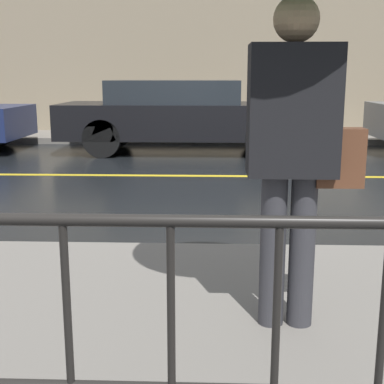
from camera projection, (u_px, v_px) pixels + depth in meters
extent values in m
plane|color=black|center=(235.00, 176.00, 7.92)|extent=(80.00, 80.00, 0.00)
cube|color=slate|center=(273.00, 340.00, 2.86)|extent=(28.00, 2.96, 0.13)
cube|color=slate|center=(227.00, 137.00, 12.37)|extent=(28.00, 1.77, 0.13)
cube|color=gold|center=(235.00, 176.00, 7.92)|extent=(25.20, 0.12, 0.01)
cube|color=gray|center=(227.00, 32.00, 12.87)|extent=(28.00, 0.30, 5.00)
cylinder|color=black|center=(335.00, 223.00, 1.45)|extent=(12.00, 0.04, 0.04)
cylinder|color=black|center=(70.00, 372.00, 1.58)|extent=(0.02, 0.02, 0.93)
cylinder|color=black|center=(172.00, 374.00, 1.57)|extent=(0.02, 0.02, 0.93)
cylinder|color=black|center=(274.00, 376.00, 1.56)|extent=(0.02, 0.02, 0.93)
cylinder|color=black|center=(378.00, 378.00, 1.54)|extent=(0.02, 0.02, 0.93)
cylinder|color=#333338|center=(273.00, 251.00, 2.84)|extent=(0.14, 0.14, 0.82)
cylinder|color=#333338|center=(302.00, 251.00, 2.83)|extent=(0.14, 0.14, 0.82)
cube|color=black|center=(293.00, 111.00, 2.68)|extent=(0.45, 0.27, 0.65)
sphere|color=tan|center=(296.00, 19.00, 2.59)|extent=(0.23, 0.23, 0.23)
cylinder|color=#262628|center=(296.00, 35.00, 2.60)|extent=(0.02, 0.02, 0.73)
cube|color=brown|center=(339.00, 158.00, 2.72)|extent=(0.24, 0.12, 0.30)
cube|color=black|center=(185.00, 120.00, 10.30)|extent=(4.72, 1.73, 0.65)
cube|color=#1E2328|center=(175.00, 92.00, 10.20)|extent=(2.46, 1.59, 0.43)
cylinder|color=black|center=(257.00, 131.00, 11.05)|extent=(0.69, 0.22, 0.69)
cylinder|color=black|center=(264.00, 139.00, 9.57)|extent=(0.69, 0.22, 0.69)
cylinder|color=black|center=(117.00, 130.00, 11.15)|extent=(0.69, 0.22, 0.69)
cylinder|color=black|center=(102.00, 139.00, 9.68)|extent=(0.69, 0.22, 0.69)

